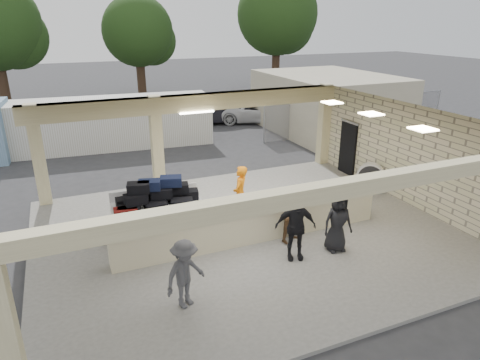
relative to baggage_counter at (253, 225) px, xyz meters
name	(u,v)px	position (x,y,z in m)	size (l,w,h in m)	color
ground	(246,235)	(0.00, 0.50, -0.59)	(120.00, 120.00, 0.00)	#2D2D30
pavilion	(244,185)	(0.21, 1.16, 0.76)	(12.01, 10.00, 3.55)	slate
baggage_counter	(253,225)	(0.00, 0.00, 0.00)	(8.20, 0.58, 0.98)	beige
luggage_cart	(156,202)	(-2.36, 1.78, 0.40)	(2.84, 1.87, 1.59)	silver
drum_fan	(371,177)	(5.50, 1.66, 0.10)	(0.95, 0.92, 1.10)	silver
baggage_handler	(240,194)	(0.15, 1.28, 0.42)	(0.66, 0.36, 1.82)	orange
passenger_a	(295,215)	(1.07, -0.50, 0.32)	(0.78, 0.34, 1.61)	brown
passenger_b	(295,227)	(0.59, -1.33, 0.43)	(1.08, 0.39, 1.84)	black
passenger_c	(185,274)	(-2.63, -2.16, 0.32)	(1.04, 0.37, 1.61)	#48484C
passenger_d	(338,222)	(1.87, -1.41, 0.35)	(0.82, 0.34, 1.68)	black
car_white_a	(257,111)	(6.76, 14.02, 0.09)	(2.24, 4.72, 1.35)	silver
car_white_b	(341,103)	(13.29, 14.30, 0.10)	(1.61, 4.33, 1.37)	silver
car_dark	(225,111)	(4.82, 14.65, 0.14)	(1.54, 4.36, 1.45)	black
container_white	(96,124)	(-3.05, 11.94, 0.64)	(11.32, 2.26, 2.45)	silver
fence	(359,114)	(11.00, 9.50, 0.47)	(12.06, 0.06, 2.03)	gray
tree_mid	(141,34)	(2.32, 26.66, 4.38)	(6.00, 5.60, 8.00)	#382619
tree_right	(279,18)	(14.32, 25.66, 5.63)	(7.20, 7.00, 10.00)	#382619
adjacent_building	(327,103)	(9.50, 10.50, 1.01)	(6.00, 8.00, 3.20)	#BEB497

